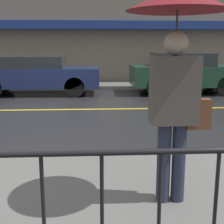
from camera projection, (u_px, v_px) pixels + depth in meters
name	position (u px, v px, depth m)	size (l,w,h in m)	color
ground_plane	(58.00, 110.00, 8.58)	(80.00, 80.00, 0.00)	#262628
sidewalk_near	(0.00, 208.00, 3.23)	(28.00, 3.17, 0.14)	#60605E
sidewalk_far	(71.00, 86.00, 13.22)	(28.00, 1.78, 0.14)	#60605E
lane_marking	(58.00, 110.00, 8.58)	(25.20, 0.12, 0.01)	gold
building_storefront	(70.00, 7.00, 13.53)	(28.00, 0.85, 6.88)	#706656
pedestrian	(177.00, 42.00, 2.92)	(0.97, 0.97, 2.11)	#23283D
car_navy	(36.00, 74.00, 11.16)	(4.43, 1.71, 1.36)	#19234C
car_dark_green	(184.00, 72.00, 11.46)	(3.94, 1.80, 1.47)	#193828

